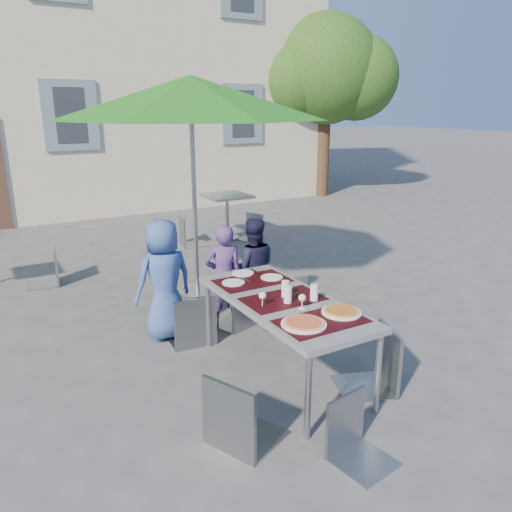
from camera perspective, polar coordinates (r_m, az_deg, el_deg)
ground at (r=4.73m, az=-0.68°, el=-13.47°), size 90.00×90.00×0.00m
building at (r=15.40m, az=-24.50°, el=24.61°), size 13.60×8.20×11.10m
tree at (r=14.04m, az=8.06°, el=20.15°), size 3.60×3.00×4.70m
dining_table at (r=4.44m, az=3.12°, el=-5.60°), size 0.80×1.85×0.76m
pizza_near_left at (r=3.91m, az=5.48°, el=-7.66°), size 0.36×0.36×0.03m
pizza_near_right at (r=4.16m, az=9.74°, el=-6.28°), size 0.33×0.33×0.03m
glassware at (r=4.34m, az=4.26°, el=-4.27°), size 0.52×0.37×0.15m
place_settings at (r=4.92m, az=-0.72°, el=-2.48°), size 0.66×0.47×0.01m
child_0 at (r=5.29m, az=-10.45°, el=-2.69°), size 0.67×0.48×1.29m
child_1 at (r=5.50m, az=-3.73°, el=-2.34°), size 0.48×0.38×1.17m
child_2 at (r=5.76m, az=-0.41°, el=-1.38°), size 0.66×0.53×1.18m
chair_0 at (r=5.10m, az=-7.43°, el=-3.89°), size 0.48×0.49×1.01m
chair_1 at (r=5.47m, az=-1.95°, el=-2.93°), size 0.52×0.52×0.92m
chair_2 at (r=5.57m, az=3.24°, el=-1.67°), size 0.47×0.48×1.06m
chair_3 at (r=3.56m, az=-2.09°, el=-12.86°), size 0.62×0.61×1.05m
chair_4 at (r=4.40m, az=13.95°, el=-7.40°), size 0.60×0.60×1.04m
chair_5 at (r=3.59m, az=11.51°, el=-15.26°), size 0.43×0.43×0.86m
patio_umbrella at (r=6.07m, az=-7.47°, el=17.40°), size 3.18×3.18×2.73m
bg_chair_r_0 at (r=7.39m, az=-22.88°, el=1.15°), size 0.48×0.48×0.96m
cafe_table_1 at (r=9.21m, az=-3.33°, el=5.60°), size 0.78×0.78×0.83m
bg_chair_l_1 at (r=8.85m, az=-7.84°, el=4.95°), size 0.53×0.52×1.01m
bg_chair_r_1 at (r=9.28m, az=-0.52°, el=5.10°), size 0.51×0.51×0.87m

